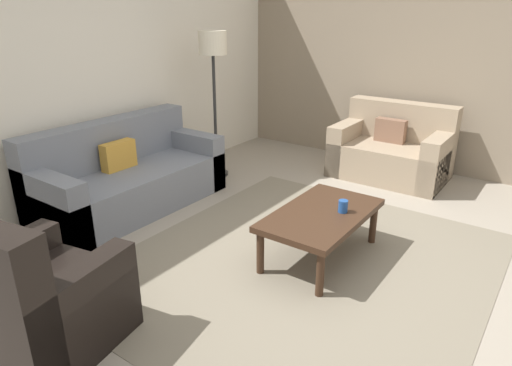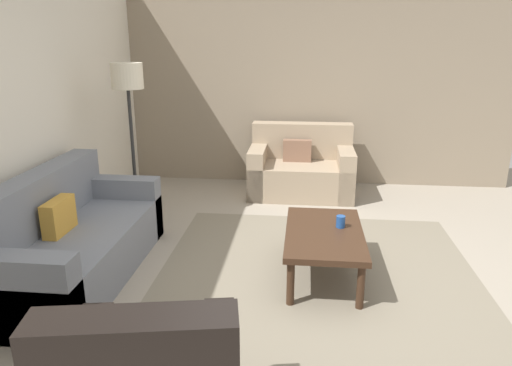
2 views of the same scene
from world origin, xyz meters
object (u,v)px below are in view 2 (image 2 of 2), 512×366
object	(u,v)px
couch_loveseat	(301,170)
lamp_standing	(128,93)
couch_main	(66,243)
cup	(341,222)
coffee_table	(324,237)

from	to	relation	value
couch_loveseat	lamp_standing	bearing A→B (deg)	125.04
couch_main	lamp_standing	world-z (taller)	lamp_standing
cup	lamp_standing	size ratio (longest dim) A/B	0.06
coffee_table	couch_loveseat	bearing A→B (deg)	5.55
couch_loveseat	cup	bearing A→B (deg)	-170.66
couch_loveseat	lamp_standing	xyz separation A→B (m)	(-1.24, 1.77, 1.11)
couch_main	lamp_standing	xyz separation A→B (m)	(1.26, -0.16, 1.11)
cup	lamp_standing	world-z (taller)	lamp_standing
coffee_table	cup	size ratio (longest dim) A/B	10.85
couch_main	couch_loveseat	distance (m)	3.16
couch_main	couch_loveseat	xyz separation A→B (m)	(2.50, -1.93, 0.00)
lamp_standing	couch_main	bearing A→B (deg)	172.66
cup	lamp_standing	distance (m)	2.51
couch_loveseat	cup	size ratio (longest dim) A/B	12.90
couch_loveseat	coffee_table	world-z (taller)	couch_loveseat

